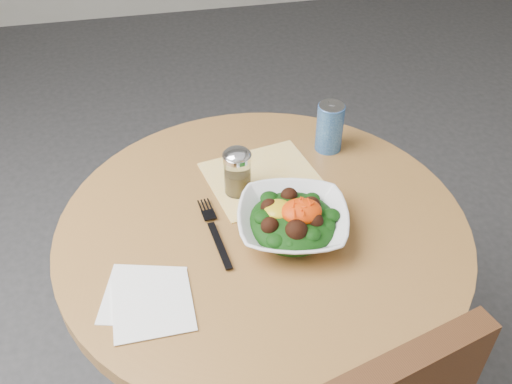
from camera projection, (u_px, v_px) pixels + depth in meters
table at (262, 283)px, 1.37m from camera, size 0.90×0.90×0.75m
cloth_napkin at (263, 178)px, 1.36m from camera, size 0.30×0.28×0.00m
paper_napkins at (148, 300)px, 1.08m from camera, size 0.18×0.20×0.00m
salad_bowl at (293, 221)px, 1.20m from camera, size 0.28×0.28×0.09m
fork at (214, 230)px, 1.22m from camera, size 0.04×0.22×0.00m
spice_shaker at (237, 172)px, 1.29m from camera, size 0.07×0.07×0.12m
beverage_can at (330, 127)px, 1.42m from camera, size 0.07×0.07×0.13m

